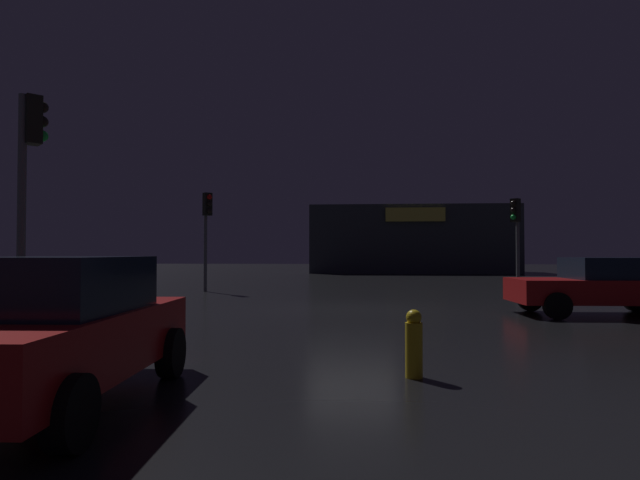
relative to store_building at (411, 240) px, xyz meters
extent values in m
plane|color=black|center=(-4.23, -28.80, -2.62)|extent=(120.00, 120.00, 0.00)
cube|color=#33383D|center=(0.00, 0.01, 0.00)|extent=(15.88, 7.19, 5.24)
cube|color=#E5D84C|center=(0.00, -3.74, 1.80)|extent=(4.39, 0.24, 1.03)
cylinder|color=#595B60|center=(2.13, -22.38, -0.78)|extent=(0.14, 0.14, 3.70)
cube|color=black|center=(2.02, -22.49, 0.62)|extent=(0.41, 0.41, 0.91)
sphere|color=black|center=(1.91, -22.60, 0.89)|extent=(0.20, 0.20, 0.20)
sphere|color=black|center=(1.91, -22.60, 0.62)|extent=(0.20, 0.20, 0.20)
sphere|color=#19D13F|center=(1.91, -22.60, 0.34)|extent=(0.20, 0.20, 0.20)
cylinder|color=#595B60|center=(-9.88, -34.98, -0.44)|extent=(0.14, 0.14, 4.36)
cube|color=black|center=(-9.77, -34.87, 1.31)|extent=(0.41, 0.41, 0.86)
sphere|color=black|center=(-9.66, -34.75, 1.57)|extent=(0.20, 0.20, 0.20)
sphere|color=black|center=(-9.66, -34.75, 1.31)|extent=(0.20, 0.20, 0.20)
sphere|color=#19D13F|center=(-9.66, -34.75, 1.05)|extent=(0.20, 0.20, 0.20)
cylinder|color=#595B60|center=(-10.33, -22.45, -0.61)|extent=(0.13, 0.13, 4.02)
cube|color=black|center=(-10.23, -22.56, 0.93)|extent=(0.41, 0.41, 0.92)
sphere|color=red|center=(-10.11, -22.68, 1.21)|extent=(0.20, 0.20, 0.20)
sphere|color=black|center=(-10.11, -22.68, 0.93)|extent=(0.20, 0.20, 0.20)
sphere|color=black|center=(-10.11, -22.68, 0.66)|extent=(0.20, 0.20, 0.20)
cube|color=#A51414|center=(2.03, -29.79, -2.00)|extent=(4.32, 2.01, 0.60)
cube|color=black|center=(2.30, -29.78, -1.43)|extent=(2.02, 1.73, 0.54)
cylinder|color=black|center=(0.66, -30.76, -2.30)|extent=(0.65, 0.25, 0.65)
cylinder|color=black|center=(0.59, -28.92, -2.30)|extent=(0.65, 0.25, 0.65)
cylinder|color=black|center=(3.39, -28.81, -2.30)|extent=(0.65, 0.25, 0.65)
cube|color=#A51414|center=(-7.15, -38.52, -1.99)|extent=(1.84, 3.96, 0.65)
cube|color=black|center=(-7.15, -38.52, -1.37)|extent=(1.58, 2.01, 0.57)
cylinder|color=black|center=(-8.03, -37.27, -2.31)|extent=(0.25, 0.63, 0.62)
cylinder|color=black|center=(-6.38, -37.20, -2.31)|extent=(0.25, 0.63, 0.62)
cylinder|color=black|center=(-6.26, -39.76, -2.31)|extent=(0.25, 0.63, 0.62)
cylinder|color=gold|center=(-3.30, -36.98, -2.28)|extent=(0.22, 0.22, 0.70)
sphere|color=gold|center=(-3.30, -36.98, -1.86)|extent=(0.20, 0.20, 0.20)
camera|label=1|loc=(-3.95, -43.86, -1.04)|focal=30.05mm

